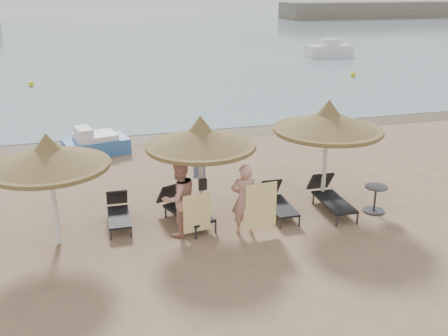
# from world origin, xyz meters

# --- Properties ---
(ground) EXTENTS (160.00, 160.00, 0.00)m
(ground) POSITION_xyz_m (0.00, 0.00, 0.00)
(ground) COLOR #967251
(ground) RESTS_ON ground
(sea) EXTENTS (200.00, 140.00, 0.03)m
(sea) POSITION_xyz_m (0.00, 80.00, 0.01)
(sea) COLOR gray
(sea) RESTS_ON ground
(wet_sand_strip) EXTENTS (200.00, 1.60, 0.01)m
(wet_sand_strip) POSITION_xyz_m (0.00, 9.40, 0.00)
(wet_sand_strip) COLOR brown
(wet_sand_strip) RESTS_ON ground
(palapa_left) EXTENTS (2.78, 2.78, 2.76)m
(palapa_left) POSITION_xyz_m (-4.07, 1.26, 2.20)
(palapa_left) COLOR silver
(palapa_left) RESTS_ON ground
(palapa_center) EXTENTS (2.84, 2.84, 2.82)m
(palapa_center) POSITION_xyz_m (-0.43, 1.64, 2.24)
(palapa_center) COLOR silver
(palapa_center) RESTS_ON ground
(palapa_right) EXTENTS (3.02, 3.02, 3.00)m
(palapa_right) POSITION_xyz_m (3.14, 1.71, 2.39)
(palapa_right) COLOR silver
(palapa_right) RESTS_ON ground
(lounger_far_left) EXTENTS (0.61, 1.69, 0.75)m
(lounger_far_left) POSITION_xyz_m (-2.58, 1.97, 0.33)
(lounger_far_left) COLOR #323234
(lounger_far_left) RESTS_ON ground
(lounger_near_left) EXTENTS (1.28, 2.06, 0.88)m
(lounger_near_left) POSITION_xyz_m (-0.94, 1.63, 0.39)
(lounger_near_left) COLOR #323234
(lounger_near_left) RESTS_ON ground
(lounger_near_right) EXTENTS (0.63, 1.78, 0.79)m
(lounger_near_right) POSITION_xyz_m (1.63, 1.43, 0.35)
(lounger_near_right) COLOR #323234
(lounger_near_right) RESTS_ON ground
(lounger_far_right) EXTENTS (0.72, 1.98, 0.88)m
(lounger_far_right) POSITION_xyz_m (3.12, 1.24, 0.39)
(lounger_far_right) COLOR #323234
(lounger_far_right) RESTS_ON ground
(side_table) EXTENTS (0.62, 0.62, 0.74)m
(side_table) POSITION_xyz_m (4.22, 0.74, 0.35)
(side_table) COLOR #323234
(side_table) RESTS_ON ground
(person_left) EXTENTS (1.21, 1.01, 2.26)m
(person_left) POSITION_xyz_m (-1.16, 0.92, 1.13)
(person_left) COLOR tan
(person_left) RESTS_ON ground
(person_right) EXTENTS (1.11, 0.87, 2.11)m
(person_right) POSITION_xyz_m (0.39, 0.54, 1.06)
(person_right) COLOR tan
(person_right) RESTS_ON ground
(towel_left) EXTENTS (0.71, 0.13, 0.99)m
(towel_left) POSITION_xyz_m (-0.81, 0.57, 0.69)
(towel_left) COLOR yellow
(towel_left) RESTS_ON ground
(towel_right) EXTENTS (0.83, 0.10, 1.17)m
(towel_right) POSITION_xyz_m (0.74, 0.29, 0.81)
(towel_right) COLOR yellow
(towel_right) RESTS_ON ground
(bag_patterned) EXTENTS (0.33, 0.19, 0.39)m
(bag_patterned) POSITION_xyz_m (-0.43, 1.82, 1.29)
(bag_patterned) COLOR white
(bag_patterned) RESTS_ON ground
(bag_dark) EXTENTS (0.22, 0.08, 0.31)m
(bag_dark) POSITION_xyz_m (-0.43, 1.48, 1.04)
(bag_dark) COLOR black
(bag_dark) RESTS_ON ground
(pedal_boat) EXTENTS (2.49, 1.81, 1.05)m
(pedal_boat) POSITION_xyz_m (-2.90, 8.05, 0.39)
(pedal_boat) COLOR #3162A1
(pedal_boat) RESTS_ON ground
(buoy_left) EXTENTS (0.34, 0.34, 0.34)m
(buoy_left) POSITION_xyz_m (-6.13, 22.66, 0.17)
(buoy_left) COLOR yellow
(buoy_left) RESTS_ON ground
(buoy_right) EXTENTS (0.36, 0.36, 0.36)m
(buoy_right) POSITION_xyz_m (14.77, 20.27, 0.18)
(buoy_right) COLOR yellow
(buoy_right) RESTS_ON ground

